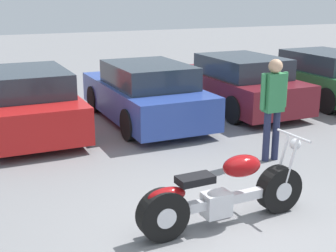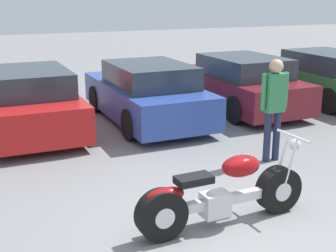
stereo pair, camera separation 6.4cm
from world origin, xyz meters
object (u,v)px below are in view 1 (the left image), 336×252
motorcycle (223,194)px  parked_car_maroon (237,84)px  parked_car_red (27,102)px  person_standing (273,101)px  parked_car_green (321,77)px  parked_car_blue (145,94)px

motorcycle → parked_car_maroon: bearing=56.0°
parked_car_red → person_standing: (3.52, -3.52, 0.42)m
motorcycle → person_standing: (1.95, 1.68, 0.64)m
motorcycle → parked_car_green: (5.97, 4.98, 0.22)m
motorcycle → parked_car_green: parked_car_green is taller
parked_car_red → parked_car_blue: bearing=-5.7°
parked_car_maroon → motorcycle: bearing=-124.0°
parked_car_green → person_standing: (-4.02, -3.31, 0.42)m
parked_car_blue → parked_car_green: same height
person_standing → motorcycle: bearing=-139.4°
parked_car_green → parked_car_blue: bearing=-179.6°
motorcycle → person_standing: size_ratio=1.32×
parked_car_green → person_standing: bearing=-140.6°
parked_car_maroon → parked_car_green: 2.52m
parked_car_maroon → parked_car_green: same height
parked_car_green → parked_car_red: bearing=178.4°
parked_car_red → person_standing: 4.99m
parked_car_blue → person_standing: 3.44m
parked_car_maroon → parked_car_red: bearing=179.2°
parked_car_green → person_standing: person_standing is taller
motorcycle → parked_car_maroon: (3.46, 5.12, 0.22)m
parked_car_red → parked_car_green: same height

